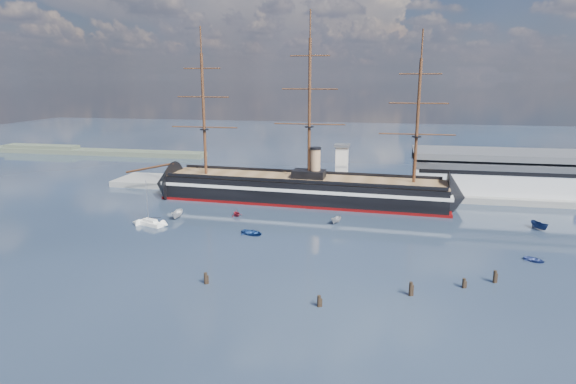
# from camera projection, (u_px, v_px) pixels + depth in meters

# --- Properties ---
(ground) EXTENTS (600.00, 600.00, 0.00)m
(ground) POSITION_uv_depth(u_px,v_px,m) (319.00, 221.00, 132.39)
(ground) COLOR #1A2331
(ground) RESTS_ON ground
(quay) EXTENTS (180.00, 18.00, 2.00)m
(quay) POSITION_uv_depth(u_px,v_px,m) (362.00, 193.00, 164.84)
(quay) COLOR slate
(quay) RESTS_ON ground
(warehouse) EXTENTS (63.00, 21.00, 11.60)m
(warehouse) POSITION_uv_depth(u_px,v_px,m) (511.00, 173.00, 157.69)
(warehouse) COLOR #B7BABC
(warehouse) RESTS_ON ground
(quay_tower) EXTENTS (5.00, 5.00, 15.00)m
(quay_tower) POSITION_uv_depth(u_px,v_px,m) (342.00, 166.00, 161.04)
(quay_tower) COLOR silver
(quay_tower) RESTS_ON ground
(shoreline) EXTENTS (120.00, 10.00, 4.00)m
(shoreline) POSITION_uv_depth(u_px,v_px,m) (77.00, 151.00, 249.11)
(shoreline) COLOR #3F4C38
(shoreline) RESTS_ON ground
(warship) EXTENTS (113.28, 20.85, 53.94)m
(warship) POSITION_uv_depth(u_px,v_px,m) (297.00, 189.00, 152.41)
(warship) COLOR black
(warship) RESTS_ON ground
(sailboat) EXTENTS (7.98, 4.87, 12.29)m
(sailboat) POSITION_uv_depth(u_px,v_px,m) (150.00, 223.00, 128.19)
(sailboat) COLOR white
(sailboat) RESTS_ON ground
(motorboat_a) EXTENTS (6.99, 2.82, 2.75)m
(motorboat_a) POSITION_uv_depth(u_px,v_px,m) (177.00, 218.00, 134.93)
(motorboat_a) COLOR silver
(motorboat_a) RESTS_ON ground
(motorboat_b) EXTENTS (2.64, 3.98, 1.73)m
(motorboat_b) POSITION_uv_depth(u_px,v_px,m) (252.00, 235.00, 120.65)
(motorboat_b) COLOR navy
(motorboat_b) RESTS_ON ground
(motorboat_c) EXTENTS (5.66, 3.82, 2.13)m
(motorboat_c) POSITION_uv_depth(u_px,v_px,m) (336.00, 223.00, 130.23)
(motorboat_c) COLOR gray
(motorboat_c) RESTS_ON ground
(motorboat_d) EXTENTS (5.78, 5.82, 2.10)m
(motorboat_d) POSITION_uv_depth(u_px,v_px,m) (237.00, 216.00, 136.83)
(motorboat_d) COLOR maroon
(motorboat_d) RESTS_ON ground
(motorboat_e) EXTENTS (2.48, 2.78, 1.25)m
(motorboat_e) POSITION_uv_depth(u_px,v_px,m) (534.00, 261.00, 103.20)
(motorboat_e) COLOR #314385
(motorboat_e) RESTS_ON ground
(motorboat_f) EXTENTS (6.64, 5.13, 2.53)m
(motorboat_f) POSITION_uv_depth(u_px,v_px,m) (539.00, 229.00, 125.01)
(motorboat_f) COLOR navy
(motorboat_f) RESTS_ON ground
(piling_near_left) EXTENTS (0.64, 0.64, 3.00)m
(piling_near_left) POSITION_uv_depth(u_px,v_px,m) (206.00, 284.00, 92.02)
(piling_near_left) COLOR black
(piling_near_left) RESTS_ON ground
(piling_near_mid) EXTENTS (0.64, 0.64, 2.75)m
(piling_near_mid) POSITION_uv_depth(u_px,v_px,m) (319.00, 307.00, 82.88)
(piling_near_mid) COLOR black
(piling_near_mid) RESTS_ON ground
(piling_near_right) EXTENTS (0.64, 0.64, 3.36)m
(piling_near_right) POSITION_uv_depth(u_px,v_px,m) (410.00, 296.00, 87.03)
(piling_near_right) COLOR black
(piling_near_right) RESTS_ON ground
(piling_far_right) EXTENTS (0.64, 0.64, 3.20)m
(piling_far_right) POSITION_uv_depth(u_px,v_px,m) (494.00, 283.00, 92.52)
(piling_far_right) COLOR black
(piling_far_right) RESTS_ON ground
(piling_extra) EXTENTS (0.64, 0.64, 2.58)m
(piling_extra) POSITION_uv_depth(u_px,v_px,m) (463.00, 288.00, 90.27)
(piling_extra) COLOR black
(piling_extra) RESTS_ON ground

